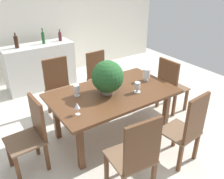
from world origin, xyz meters
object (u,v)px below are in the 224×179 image
chair_head_end (32,132)px  wine_bottle_dark (60,36)px  flower_centerpiece (108,77)px  crystal_vase_right (77,89)px  wine_glass (77,106)px  kitchen_counter (40,66)px  chair_near_left (136,154)px  chair_far_left (59,84)px  chair_foot_end (170,83)px  crystal_vase_left (147,74)px  wine_bottle_green (16,42)px  dining_table (113,97)px  crystal_vase_center_near (137,87)px  chair_far_right (99,75)px  wine_bottle_amber (43,38)px  chair_near_right (188,128)px

chair_head_end → wine_bottle_dark: 2.73m
flower_centerpiece → crystal_vase_right: bearing=156.4°
crystal_vase_right → wine_glass: size_ratio=1.02×
chair_head_end → kitchen_counter: size_ratio=0.67×
chair_head_end → chair_near_left: chair_near_left is taller
chair_far_left → flower_centerpiece: bearing=-72.1°
chair_foot_end → crystal_vase_left: size_ratio=4.90×
chair_head_end → flower_centerpiece: (1.14, 0.01, 0.46)m
kitchen_counter → wine_bottle_green: (-0.40, 0.01, 0.60)m
dining_table → crystal_vase_center_near: bearing=-34.3°
crystal_vase_right → wine_bottle_green: 2.12m
wine_bottle_green → chair_head_end: bearing=-102.3°
chair_far_right → crystal_vase_center_near: chair_far_right is taller
chair_head_end → wine_bottle_amber: bearing=152.8°
flower_centerpiece → kitchen_counter: 2.33m
chair_far_right → chair_head_end: bearing=-149.5°
chair_head_end → crystal_vase_left: bearing=88.0°
chair_near_left → wine_bottle_green: wine_bottle_green is taller
crystal_vase_right → wine_glass: (-0.21, -0.44, 0.02)m
chair_foot_end → wine_bottle_amber: (-1.41, 2.28, 0.53)m
chair_far_left → wine_bottle_dark: size_ratio=4.08×
wine_bottle_amber → crystal_vase_right: bearing=-98.1°
crystal_vase_left → wine_bottle_dark: bearing=102.1°
crystal_vase_center_near → wine_bottle_dark: wine_bottle_dark is taller
chair_near_right → crystal_vase_center_near: (-0.12, 0.86, 0.26)m
crystal_vase_right → kitchen_counter: size_ratio=0.12×
wine_bottle_dark → kitchen_counter: bearing=-178.2°
wine_bottle_dark → crystal_vase_center_near: bearing=-87.6°
chair_far_left → chair_foot_end: bearing=-32.9°
crystal_vase_left → chair_near_right: bearing=-103.2°
flower_centerpiece → wine_bottle_green: 2.36m
wine_glass → chair_head_end: bearing=154.5°
chair_near_left → wine_glass: size_ratio=6.33×
dining_table → kitchen_counter: (-0.33, 2.27, -0.18)m
chair_near_right → chair_far_right: bearing=-94.8°
chair_near_right → crystal_vase_center_near: bearing=-87.0°
chair_head_end → wine_bottle_green: 2.39m
chair_near_right → wine_glass: 1.41m
crystal_vase_right → wine_bottle_green: wine_bottle_green is taller
wine_bottle_amber → wine_bottle_dark: (0.38, 0.01, -0.03)m
wine_bottle_amber → chair_near_right: bearing=-79.7°
chair_far_right → chair_foot_end: chair_foot_end is taller
dining_table → chair_near_right: 1.14m
chair_near_right → chair_near_left: 0.84m
crystal_vase_left → crystal_vase_right: (-1.16, 0.16, -0.02)m
chair_near_right → crystal_vase_left: bearing=-108.3°
chair_far_right → wine_bottle_green: wine_bottle_green is taller
chair_foot_end → wine_bottle_dark: wine_bottle_dark is taller
wine_glass → wine_bottle_dark: (0.88, 2.54, 0.19)m
crystal_vase_right → chair_foot_end: bearing=-6.5°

